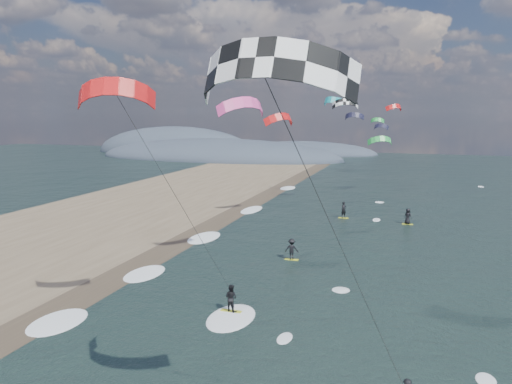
% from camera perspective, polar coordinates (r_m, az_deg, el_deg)
% --- Properties ---
extents(wet_sand_strip, '(3.00, 240.00, 0.00)m').
position_cam_1_polar(wet_sand_strip, '(34.71, -18.98, -11.07)').
color(wet_sand_strip, '#382D23').
rests_on(wet_sand_strip, ground).
extents(coastal_hills, '(80.00, 41.00, 15.00)m').
position_cam_1_polar(coastal_hills, '(134.99, -5.09, 4.21)').
color(coastal_hills, '#3D4756').
rests_on(coastal_hills, ground).
extents(kitesurfer_near_a, '(7.89, 8.53, 14.15)m').
position_cam_1_polar(kitesurfer_near_a, '(13.64, 4.47, 4.69)').
color(kitesurfer_near_a, gold).
rests_on(kitesurfer_near_a, ground).
extents(kitesurfer_near_b, '(7.06, 8.74, 13.91)m').
position_cam_1_polar(kitesurfer_near_b, '(25.34, -11.41, 2.61)').
color(kitesurfer_near_b, gold).
rests_on(kitesurfer_near_b, ground).
extents(far_kitesurfers, '(9.64, 17.83, 1.84)m').
position_cam_1_polar(far_kitesurfers, '(47.62, 9.96, -4.10)').
color(far_kitesurfers, gold).
rests_on(far_kitesurfers, ground).
extents(bg_kite_field, '(12.88, 77.98, 6.61)m').
position_cam_1_polar(bg_kite_field, '(71.27, 10.99, 8.62)').
color(bg_kite_field, black).
rests_on(bg_kite_field, ground).
extents(shoreline_surf, '(2.40, 79.40, 0.11)m').
position_cam_1_polar(shoreline_surf, '(37.75, -13.12, -9.15)').
color(shoreline_surf, white).
rests_on(shoreline_surf, ground).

